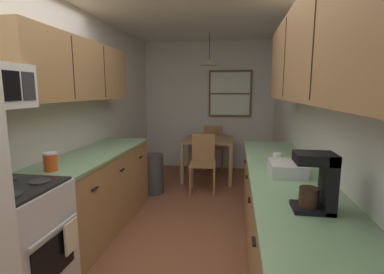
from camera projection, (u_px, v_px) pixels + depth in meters
The scene contains 21 objects.
ground_plane at pixel (186, 223), 3.44m from camera, with size 12.00×12.00×0.00m, color brown.
wall_left at pixel (76, 116), 3.44m from camera, with size 0.10×9.00×2.55m, color silver.
wall_right at pixel (311, 120), 3.03m from camera, with size 0.10×9.00×2.55m, color silver.
wall_back at pixel (208, 106), 5.82m from camera, with size 4.40×0.10×2.55m, color silver.
stove_range at pixel (13, 247), 2.05m from camera, with size 0.66×0.64×1.10m.
counter_left at pixel (98, 190), 3.30m from camera, with size 0.64×1.92×0.90m.
upper_cabinets_left at pixel (77, 70), 3.05m from camera, with size 0.33×2.00×0.64m.
counter_right at pixel (287, 231), 2.32m from camera, with size 0.64×3.29×0.90m.
upper_cabinets_right at pixel (320, 50), 2.02m from camera, with size 0.33×2.97×0.74m.
dining_table at pixel (208, 145), 5.11m from camera, with size 0.87×0.85×0.73m.
dining_chair_near at pixel (203, 160), 4.51m from camera, with size 0.42×0.42×0.90m.
dining_chair_far at pixel (214, 145), 5.74m from camera, with size 0.41×0.41×0.90m.
pendant_light at pixel (209, 62), 4.88m from camera, with size 0.33×0.33×0.54m.
back_window at pixel (230, 94), 5.64m from camera, with size 0.85×0.05×0.91m.
trash_bin at pixel (153, 174), 4.43m from camera, with size 0.34×0.34×0.61m, color #3F3F42.
storage_canister at pixel (50, 162), 2.44m from camera, with size 0.11×0.11×0.16m.
dish_towel at pixel (71, 236), 2.14m from camera, with size 0.02×0.16×0.24m, color beige.
coffee_maker at pixel (319, 181), 1.61m from camera, with size 0.22×0.18×0.34m.
mug_by_coffeemaker at pixel (277, 157), 2.75m from camera, with size 0.12×0.08×0.09m.
dish_rack at pixel (287, 168), 2.35m from camera, with size 0.28×0.34×0.10m, color silver.
table_serving_bowl at pixel (203, 137), 5.14m from camera, with size 0.16×0.16×0.06m, color #4C7299.
Camera 1 is at (0.57, -2.18, 1.58)m, focal length 26.65 mm.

